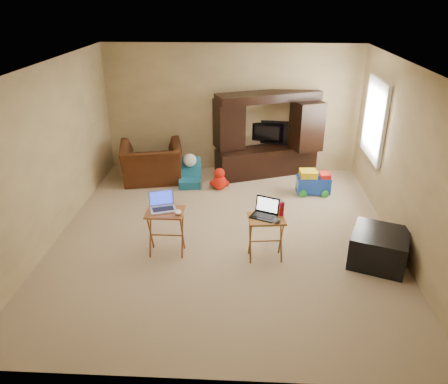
# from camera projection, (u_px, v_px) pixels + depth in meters

# --- Properties ---
(floor) EXTENTS (5.50, 5.50, 0.00)m
(floor) POSITION_uv_depth(u_px,v_px,m) (225.00, 234.00, 6.66)
(floor) COLOR tan
(floor) RESTS_ON ground
(ceiling) EXTENTS (5.50, 5.50, 0.00)m
(ceiling) POSITION_uv_depth(u_px,v_px,m) (225.00, 66.00, 5.61)
(ceiling) COLOR silver
(ceiling) RESTS_ON ground
(wall_back) EXTENTS (5.00, 0.00, 5.00)m
(wall_back) POSITION_uv_depth(u_px,v_px,m) (232.00, 109.00, 8.63)
(wall_back) COLOR tan
(wall_back) RESTS_ON ground
(wall_front) EXTENTS (5.00, 0.00, 5.00)m
(wall_front) POSITION_uv_depth(u_px,v_px,m) (208.00, 271.00, 3.64)
(wall_front) COLOR tan
(wall_front) RESTS_ON ground
(wall_left) EXTENTS (0.00, 5.50, 5.50)m
(wall_left) POSITION_uv_depth(u_px,v_px,m) (51.00, 154.00, 6.25)
(wall_left) COLOR tan
(wall_left) RESTS_ON ground
(wall_right) EXTENTS (0.00, 5.50, 5.50)m
(wall_right) POSITION_uv_depth(u_px,v_px,m) (406.00, 160.00, 6.02)
(wall_right) COLOR tan
(wall_right) RESTS_ON ground
(window_pane) EXTENTS (0.00, 1.20, 1.20)m
(window_pane) POSITION_uv_depth(u_px,v_px,m) (376.00, 120.00, 7.36)
(window_pane) COLOR white
(window_pane) RESTS_ON ground
(window_frame) EXTENTS (0.06, 1.14, 1.34)m
(window_frame) POSITION_uv_depth(u_px,v_px,m) (375.00, 120.00, 7.36)
(window_frame) COLOR white
(window_frame) RESTS_ON ground
(entertainment_center) EXTENTS (2.06, 1.21, 1.65)m
(entertainment_center) POSITION_uv_depth(u_px,v_px,m) (267.00, 135.00, 8.52)
(entertainment_center) COLOR black
(entertainment_center) RESTS_ON floor
(television) EXTENTS (0.84, 0.24, 0.48)m
(television) POSITION_uv_depth(u_px,v_px,m) (267.00, 133.00, 8.71)
(television) COLOR black
(television) RESTS_ON entertainment_center
(recliner) EXTENTS (1.32, 1.21, 0.74)m
(recliner) POSITION_uv_depth(u_px,v_px,m) (152.00, 163.00, 8.39)
(recliner) COLOR #4A2310
(recliner) RESTS_ON floor
(child_rocker) EXTENTS (0.46, 0.50, 0.53)m
(child_rocker) POSITION_uv_depth(u_px,v_px,m) (189.00, 173.00, 8.18)
(child_rocker) COLOR #165D7D
(child_rocker) RESTS_ON floor
(plush_toy) EXTENTS (0.38, 0.32, 0.42)m
(plush_toy) POSITION_uv_depth(u_px,v_px,m) (219.00, 179.00, 8.08)
(plush_toy) COLOR red
(plush_toy) RESTS_ON floor
(push_toy) EXTENTS (0.62, 0.46, 0.45)m
(push_toy) POSITION_uv_depth(u_px,v_px,m) (314.00, 182.00, 7.92)
(push_toy) COLOR #163EB7
(push_toy) RESTS_ON floor
(ottoman) EXTENTS (0.92, 0.92, 0.46)m
(ottoman) POSITION_uv_depth(u_px,v_px,m) (379.00, 248.00, 5.87)
(ottoman) COLOR black
(ottoman) RESTS_ON floor
(tray_table_left) EXTENTS (0.51, 0.41, 0.66)m
(tray_table_left) POSITION_uv_depth(u_px,v_px,m) (166.00, 232.00, 6.05)
(tray_table_left) COLOR brown
(tray_table_left) RESTS_ON floor
(tray_table_right) EXTENTS (0.52, 0.44, 0.63)m
(tray_table_right) POSITION_uv_depth(u_px,v_px,m) (266.00, 238.00, 5.93)
(tray_table_right) COLOR #975E24
(tray_table_right) RESTS_ON floor
(laptop_left) EXTENTS (0.42, 0.38, 0.24)m
(laptop_left) POSITION_uv_depth(u_px,v_px,m) (163.00, 202.00, 5.89)
(laptop_left) COLOR #A4A3A7
(laptop_left) RESTS_ON tray_table_left
(laptop_right) EXTENTS (0.41, 0.38, 0.24)m
(laptop_right) POSITION_uv_depth(u_px,v_px,m) (264.00, 209.00, 5.77)
(laptop_right) COLOR black
(laptop_right) RESTS_ON tray_table_right
(mouse_left) EXTENTS (0.11, 0.15, 0.05)m
(mouse_left) POSITION_uv_depth(u_px,v_px,m) (178.00, 212.00, 5.82)
(mouse_left) COLOR silver
(mouse_left) RESTS_ON tray_table_left
(mouse_right) EXTENTS (0.12, 0.15, 0.05)m
(mouse_right) POSITION_uv_depth(u_px,v_px,m) (277.00, 221.00, 5.67)
(mouse_right) COLOR #414045
(mouse_right) RESTS_ON tray_table_right
(water_bottle) EXTENTS (0.06, 0.06, 0.19)m
(water_bottle) POSITION_uv_depth(u_px,v_px,m) (282.00, 209.00, 5.82)
(water_bottle) COLOR red
(water_bottle) RESTS_ON tray_table_right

